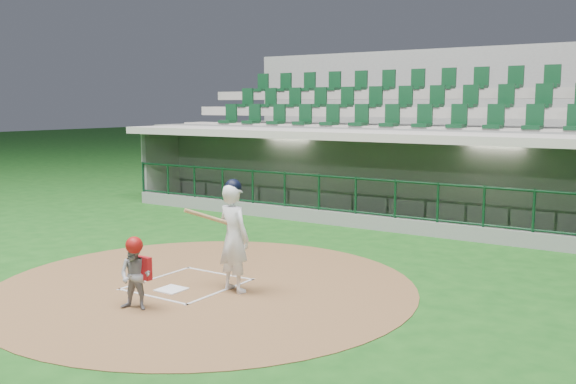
% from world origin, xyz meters
% --- Properties ---
extents(ground, '(120.00, 120.00, 0.00)m').
position_xyz_m(ground, '(0.00, 0.00, 0.00)').
color(ground, '#164B15').
rests_on(ground, ground).
extents(dirt_circle, '(7.20, 7.20, 0.01)m').
position_xyz_m(dirt_circle, '(0.30, -0.20, 0.01)').
color(dirt_circle, brown).
rests_on(dirt_circle, ground).
extents(home_plate, '(0.43, 0.43, 0.02)m').
position_xyz_m(home_plate, '(0.00, -0.70, 0.02)').
color(home_plate, white).
rests_on(home_plate, dirt_circle).
extents(batter_box_chalk, '(1.55, 1.80, 0.01)m').
position_xyz_m(batter_box_chalk, '(0.00, -0.30, 0.02)').
color(batter_box_chalk, white).
rests_on(batter_box_chalk, ground).
extents(dugout_structure, '(16.40, 3.70, 3.00)m').
position_xyz_m(dugout_structure, '(0.10, 7.83, 0.96)').
color(dugout_structure, slate).
rests_on(dugout_structure, ground).
extents(seating_deck, '(17.00, 6.72, 5.15)m').
position_xyz_m(seating_deck, '(0.00, 10.91, 1.42)').
color(seating_deck, slate).
rests_on(seating_deck, ground).
extents(batter, '(0.90, 0.92, 1.87)m').
position_xyz_m(batter, '(0.90, -0.16, 0.95)').
color(batter, white).
rests_on(batter, dirt_circle).
extents(catcher, '(0.60, 0.53, 1.12)m').
position_xyz_m(catcher, '(0.26, -1.72, 0.57)').
color(catcher, gray).
rests_on(catcher, dirt_circle).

